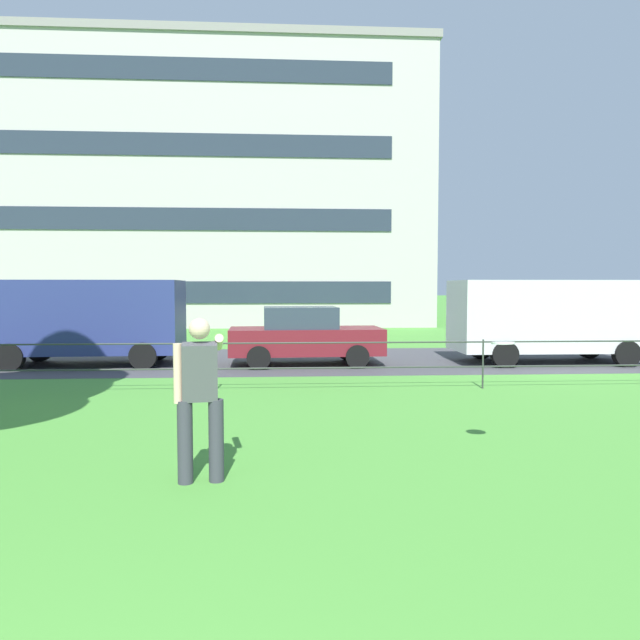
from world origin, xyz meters
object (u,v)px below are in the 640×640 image
panel_van_left (547,316)px  apartment_building_background (162,196)px  person_thrower (200,394)px  car_maroon_far_left (304,336)px  frisbee (503,343)px  panel_van_far_right (85,317)px

panel_van_left → apartment_building_background: (-14.31, 19.55, 6.17)m
person_thrower → panel_van_left: (8.01, 9.19, 0.34)m
car_maroon_far_left → person_thrower: bearing=-98.7°
frisbee → panel_van_far_right: size_ratio=0.07×
car_maroon_far_left → panel_van_far_right: bearing=177.1°
frisbee → apartment_building_background: 30.30m
person_thrower → panel_van_far_right: size_ratio=0.34×
person_thrower → apartment_building_background: apartment_building_background is taller
panel_van_far_right → person_thrower: bearing=-65.2°
panel_van_left → frisbee: bearing=-118.0°
panel_van_left → person_thrower: bearing=-131.1°
panel_van_left → panel_van_far_right: bearing=178.9°
panel_van_far_right → panel_van_left: 12.38m
frisbee → car_maroon_far_left: 8.71m
person_thrower → apartment_building_background: size_ratio=0.06×
panel_van_left → apartment_building_background: size_ratio=0.17×
frisbee → car_maroon_far_left: (-2.10, 8.43, -0.60)m
person_thrower → car_maroon_far_left: (1.40, 9.15, -0.15)m
panel_van_left → apartment_building_background: bearing=126.2°
panel_van_far_right → apartment_building_background: 20.36m
frisbee → car_maroon_far_left: bearing=104.0°
car_maroon_far_left → panel_van_left: (6.61, 0.05, 0.49)m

